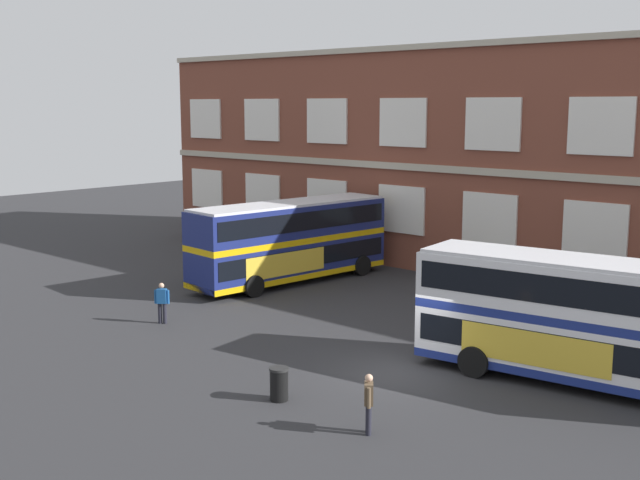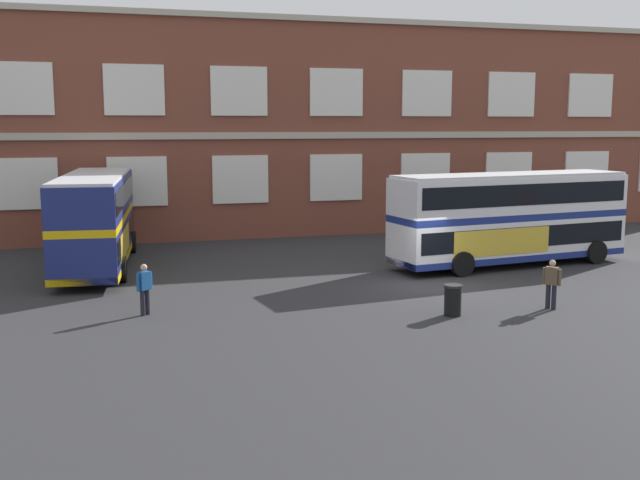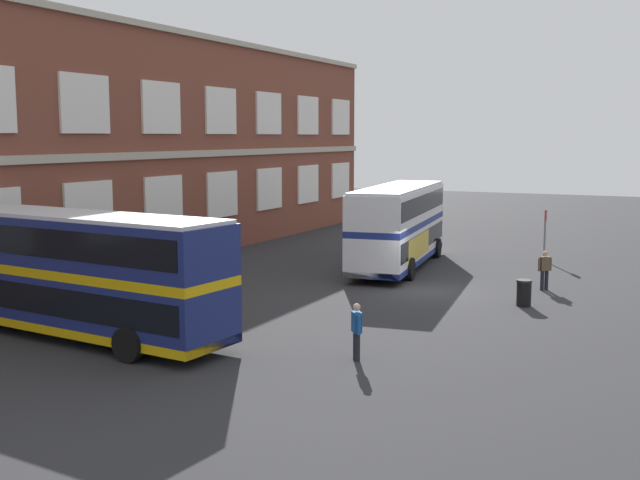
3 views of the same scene
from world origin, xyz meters
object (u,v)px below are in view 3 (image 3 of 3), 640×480
object	(u,v)px
double_decker_middle	(399,225)
bus_stand_flag	(545,230)
double_decker_near	(81,273)
station_litter_bin	(524,293)
second_passenger	(545,269)
waiting_passenger	(357,329)

from	to	relation	value
double_decker_middle	bus_stand_flag	bearing A→B (deg)	-49.63
double_decker_near	station_litter_bin	xyz separation A→B (m)	(11.12, -11.95, -1.63)
double_decker_near	second_passenger	world-z (taller)	double_decker_near
double_decker_middle	bus_stand_flag	xyz separation A→B (m)	(5.27, -6.20, -0.51)
waiting_passenger	bus_stand_flag	world-z (taller)	bus_stand_flag
bus_stand_flag	waiting_passenger	bearing A→B (deg)	175.66
double_decker_middle	second_passenger	xyz separation A→B (m)	(-2.80, -7.63, -1.22)
station_litter_bin	bus_stand_flag	bearing A→B (deg)	6.30
double_decker_near	double_decker_middle	distance (m)	18.06
bus_stand_flag	station_litter_bin	bearing A→B (deg)	-173.70
double_decker_near	station_litter_bin	size ratio (longest dim) A/B	10.88
double_decker_near	bus_stand_flag	size ratio (longest dim) A/B	4.15
waiting_passenger	bus_stand_flag	distance (m)	21.37
double_decker_near	station_litter_bin	bearing A→B (deg)	-47.07
double_decker_middle	station_litter_bin	distance (m)	9.97
waiting_passenger	station_litter_bin	distance (m)	10.08
double_decker_near	bus_stand_flag	world-z (taller)	double_decker_near
double_decker_middle	waiting_passenger	distance (m)	16.71
second_passenger	bus_stand_flag	distance (m)	8.23
double_decker_near	double_decker_middle	size ratio (longest dim) A/B	1.00
waiting_passenger	second_passenger	world-z (taller)	same
bus_stand_flag	station_litter_bin	world-z (taller)	bus_stand_flag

